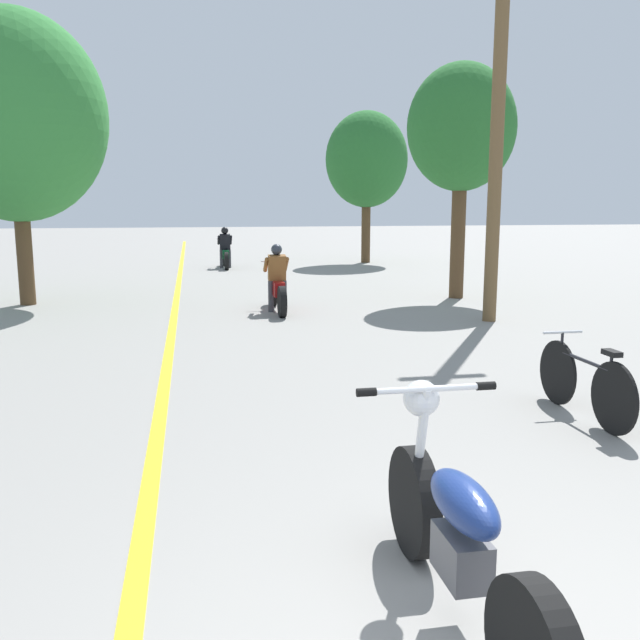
# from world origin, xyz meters

# --- Properties ---
(lane_stripe_center) EXTENTS (0.14, 48.00, 0.01)m
(lane_stripe_center) POSITION_xyz_m (-1.70, 12.80, 0.00)
(lane_stripe_center) COLOR yellow
(lane_stripe_center) RESTS_ON ground
(utility_pole) EXTENTS (1.10, 0.24, 6.33)m
(utility_pole) POSITION_xyz_m (3.98, 9.26, 3.26)
(utility_pole) COLOR brown
(utility_pole) RESTS_ON ground
(roadside_tree_right_near) EXTENTS (2.40, 2.16, 5.14)m
(roadside_tree_right_near) POSITION_xyz_m (4.55, 12.28, 3.71)
(roadside_tree_right_near) COLOR #513A23
(roadside_tree_right_near) RESTS_ON ground
(roadside_tree_right_far) EXTENTS (2.92, 2.63, 5.33)m
(roadside_tree_right_far) POSITION_xyz_m (4.86, 21.67, 3.63)
(roadside_tree_right_far) COLOR #513A23
(roadside_tree_right_far) RESTS_ON ground
(roadside_tree_left) EXTENTS (3.68, 3.32, 5.97)m
(roadside_tree_left) POSITION_xyz_m (-4.77, 12.97, 3.84)
(roadside_tree_left) COLOR #513A23
(roadside_tree_left) RESTS_ON ground
(motorcycle_foreground) EXTENTS (0.81, 2.16, 1.12)m
(motorcycle_foreground) POSITION_xyz_m (-0.06, 0.85, 0.46)
(motorcycle_foreground) COLOR black
(motorcycle_foreground) RESTS_ON ground
(motorcycle_rider_lead) EXTENTS (0.50, 2.06, 1.33)m
(motorcycle_rider_lead) POSITION_xyz_m (0.31, 11.08, 0.51)
(motorcycle_rider_lead) COLOR black
(motorcycle_rider_lead) RESTS_ON ground
(motorcycle_rider_far) EXTENTS (0.50, 2.10, 1.35)m
(motorcycle_rider_far) POSITION_xyz_m (-0.23, 20.54, 0.51)
(motorcycle_rider_far) COLOR black
(motorcycle_rider_far) RESTS_ON ground
(bicycle_parked) EXTENTS (0.44, 1.67, 0.80)m
(bicycle_parked) POSITION_xyz_m (2.46, 3.77, 0.37)
(bicycle_parked) COLOR black
(bicycle_parked) RESTS_ON ground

